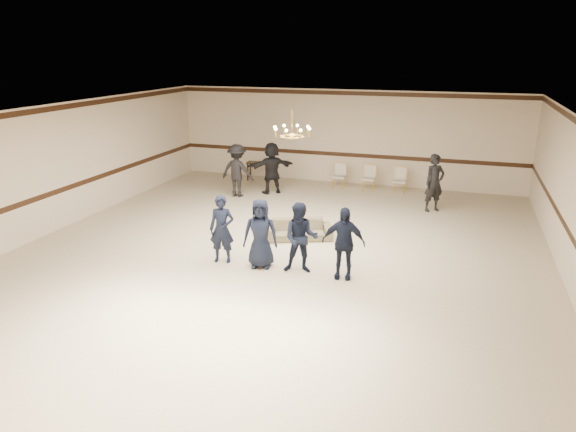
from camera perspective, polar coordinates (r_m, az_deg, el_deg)
name	(u,v)px	position (r m, az deg, el deg)	size (l,w,h in m)	color
room	(278,186)	(11.60, -1.07, 3.28)	(12.01, 14.01, 3.21)	beige
chair_rail	(344,155)	(18.31, 6.18, 6.68)	(12.00, 0.02, 0.14)	black
crown_molding	(347,93)	(18.02, 6.41, 13.18)	(12.00, 0.02, 0.14)	black
chandelier	(292,122)	(12.28, 0.45, 10.17)	(0.94, 0.94, 0.89)	gold
boy_a	(222,229)	(11.47, -7.23, -1.43)	(0.55, 0.36, 1.51)	black
boy_b	(260,234)	(11.13, -3.03, -1.92)	(0.74, 0.48, 1.51)	black
boy_c	(301,238)	(10.86, 1.41, -2.42)	(0.73, 0.57, 1.51)	black
boy_d	(343,243)	(10.65, 6.06, -2.93)	(0.89, 0.37, 1.51)	black
settee	(299,229)	(12.92, 1.16, -1.47)	(1.65, 0.64, 0.48)	#786F50
adult_left	(237,171)	(16.59, -5.56, 4.95)	(1.08, 0.62, 1.67)	black
adult_mid	(272,168)	(16.89, -1.79, 5.27)	(1.55, 0.49, 1.67)	black
adult_right	(434,183)	(15.55, 15.68, 3.49)	(0.61, 0.40, 1.67)	black
banquet_chair_left	(339,176)	(17.64, 5.63, 4.34)	(0.40, 0.40, 0.83)	beige
banquet_chair_mid	(369,178)	(17.46, 8.84, 4.07)	(0.40, 0.40, 0.83)	beige
banquet_chair_right	(400,181)	(17.34, 12.10, 3.78)	(0.40, 0.40, 0.83)	beige
console_table	(258,171)	(18.70, -3.27, 4.90)	(0.79, 0.33, 0.66)	#321E10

